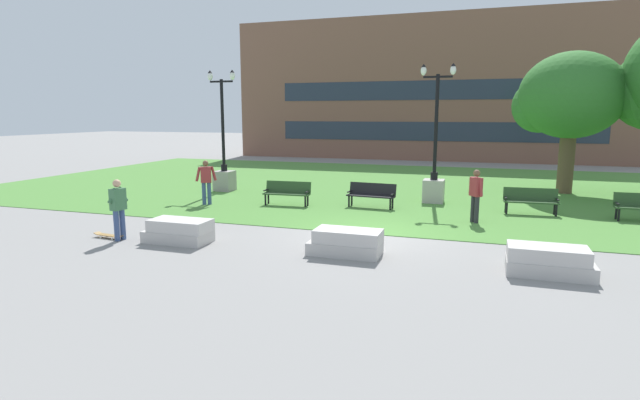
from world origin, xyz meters
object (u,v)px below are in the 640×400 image
at_px(concrete_block_center, 179,231).
at_px(person_bystander_far_lawn, 476,193).
at_px(concrete_block_left, 346,243).
at_px(person_skateboarder, 118,206).
at_px(lamp_post_right, 434,175).
at_px(person_bystander_near_lawn, 206,180).
at_px(park_bench_far_right, 287,192).
at_px(concrete_block_right, 549,261).
at_px(lamp_post_left, 224,167).
at_px(park_bench_far_left, 372,194).
at_px(skateboard, 109,235).
at_px(park_bench_near_left, 531,199).

height_order(concrete_block_center, person_bystander_far_lawn, person_bystander_far_lawn).
bearing_deg(concrete_block_left, person_bystander_far_lawn, 58.62).
bearing_deg(concrete_block_left, person_skateboarder, -174.83).
height_order(concrete_block_center, lamp_post_right, lamp_post_right).
relative_size(person_bystander_near_lawn, person_bystander_far_lawn, 1.00).
xyz_separation_m(park_bench_far_right, person_bystander_near_lawn, (-3.00, -0.88, 0.45)).
relative_size(concrete_block_right, lamp_post_right, 0.34).
xyz_separation_m(concrete_block_left, person_skateboarder, (-6.38, -0.58, 0.66)).
height_order(lamp_post_left, person_bystander_near_lawn, lamp_post_left).
distance_m(park_bench_far_left, lamp_post_left, 7.54).
bearing_deg(person_bystander_far_lawn, park_bench_far_left, 157.30).
bearing_deg(lamp_post_right, park_bench_far_left, -138.80).
distance_m(concrete_block_center, park_bench_far_right, 6.17).
bearing_deg(lamp_post_right, concrete_block_left, -99.10).
relative_size(concrete_block_right, person_bystander_near_lawn, 1.05).
relative_size(concrete_block_center, concrete_block_right, 1.01).
height_order(person_skateboarder, lamp_post_left, lamp_post_left).
relative_size(person_skateboarder, lamp_post_right, 0.32).
bearing_deg(park_bench_far_right, skateboard, -114.15).
distance_m(concrete_block_left, lamp_post_right, 8.41).
distance_m(concrete_block_left, lamp_post_left, 11.63).
relative_size(park_bench_near_left, park_bench_far_right, 1.00).
relative_size(lamp_post_right, person_bystander_near_lawn, 3.13).
height_order(person_skateboarder, lamp_post_right, lamp_post_right).
xyz_separation_m(concrete_block_center, person_bystander_near_lawn, (-2.27, 5.24, 0.68)).
distance_m(park_bench_far_left, lamp_post_right, 2.85).
xyz_separation_m(concrete_block_left, person_bystander_near_lawn, (-6.95, 4.99, 0.68)).
xyz_separation_m(concrete_block_center, person_bystander_far_lawn, (7.65, 5.12, 0.68)).
xyz_separation_m(lamp_post_left, person_bystander_near_lawn, (1.09, -3.38, -0.12)).
relative_size(concrete_block_right, skateboard, 1.74).
bearing_deg(person_bystander_near_lawn, lamp_post_right, 21.60).
xyz_separation_m(park_bench_near_left, park_bench_far_right, (-8.74, -1.05, 0.00)).
height_order(concrete_block_center, park_bench_far_left, park_bench_far_left).
distance_m(concrete_block_right, person_bystander_near_lawn, 12.69).
bearing_deg(person_bystander_near_lawn, park_bench_near_left, 9.34).
xyz_separation_m(person_skateboarder, lamp_post_right, (7.70, 8.84, 0.13)).
bearing_deg(park_bench_far_left, concrete_block_center, -120.30).
distance_m(concrete_block_left, person_bystander_near_lawn, 8.58).
distance_m(park_bench_far_left, person_bystander_near_lawn, 6.35).
relative_size(concrete_block_left, lamp_post_right, 0.34).
xyz_separation_m(lamp_post_right, person_bystander_near_lawn, (-8.27, -3.28, -0.11)).
xyz_separation_m(concrete_block_left, park_bench_near_left, (4.78, 6.92, 0.23)).
relative_size(park_bench_far_left, person_bystander_far_lawn, 1.07).
bearing_deg(lamp_post_left, person_bystander_far_lawn, -17.67).
bearing_deg(person_bystander_near_lawn, park_bench_far_left, 13.10).
xyz_separation_m(concrete_block_left, person_bystander_far_lawn, (2.96, 4.86, 0.68)).
distance_m(concrete_block_left, skateboard, 6.84).
height_order(skateboard, lamp_post_right, lamp_post_right).
bearing_deg(concrete_block_left, lamp_post_right, 80.90).
height_order(concrete_block_left, person_skateboarder, person_skateboarder).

